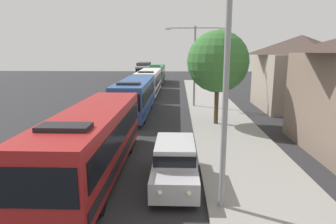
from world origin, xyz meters
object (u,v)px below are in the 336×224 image
white_suv (175,161)px  roadside_tree (218,62)px  box_truck_oncoming (144,70)px  streetlamp_near (227,63)px  bus_lead (94,139)px  bus_middle (149,81)px  bus_second_in_line (135,96)px  streetlamp_mid (195,58)px  bus_fourth_in_line (156,73)px

white_suv → roadside_tree: (3.01, 10.24, 3.79)m
box_truck_oncoming → streetlamp_near: bearing=-80.2°
streetlamp_near → bus_lead: bearing=151.7°
white_suv → box_truck_oncoming: bearing=98.2°
box_truck_oncoming → streetlamp_near: streetlamp_near is taller
bus_middle → bus_second_in_line: bearing=-90.0°
bus_lead → bus_second_in_line: 12.96m
white_suv → box_truck_oncoming: 48.96m
bus_middle → white_suv: bus_middle is taller
bus_lead → bus_middle: 25.46m
bus_lead → box_truck_oncoming: 47.67m
bus_lead → bus_middle: (0.00, 25.46, 0.00)m
bus_middle → box_truck_oncoming: 22.34m
white_suv → streetlamp_near: (1.70, -2.02, 4.23)m
streetlamp_mid → box_truck_oncoming: bearing=105.7°
white_suv → streetlamp_mid: (1.70, 17.43, 3.91)m
bus_fourth_in_line → white_suv: (3.70, -39.37, -0.66)m
streetlamp_mid → bus_lead: bearing=-108.1°
bus_second_in_line → streetlamp_mid: size_ratio=1.39×
streetlamp_mid → roadside_tree: 7.31m
bus_lead → streetlamp_mid: (5.40, 16.54, 3.25)m
white_suv → bus_fourth_in_line: bearing=95.4°
bus_second_in_line → bus_middle: bearing=90.0°
bus_middle → streetlamp_near: (5.40, -28.38, 3.57)m
streetlamp_mid → streetlamp_near: bearing=-90.0°
bus_middle → streetlamp_near: streetlamp_near is taller
bus_lead → roadside_tree: size_ratio=1.58×
bus_fourth_in_line → box_truck_oncoming: bearing=110.0°
bus_fourth_in_line → roadside_tree: size_ratio=1.51×
bus_second_in_line → streetlamp_near: streetlamp_near is taller
bus_lead → bus_middle: size_ratio=0.92×
box_truck_oncoming → streetlamp_near: 51.34m
bus_middle → bus_fourth_in_line: 13.01m
white_suv → bus_middle: bearing=98.0°
bus_middle → bus_fourth_in_line: size_ratio=1.14×
bus_fourth_in_line → white_suv: size_ratio=2.21×
bus_second_in_line → bus_middle: same height
bus_fourth_in_line → streetlamp_mid: (5.40, -21.94, 3.25)m
bus_middle → box_truck_oncoming: (-3.30, 22.09, 0.02)m
box_truck_oncoming → streetlamp_mid: streetlamp_mid is taller
box_truck_oncoming → roadside_tree: size_ratio=1.11×
box_truck_oncoming → streetlamp_mid: bearing=-74.3°
bus_lead → bus_second_in_line: same height
bus_middle → box_truck_oncoming: bearing=98.5°
bus_second_in_line → roadside_tree: size_ratio=1.56×
bus_second_in_line → white_suv: bus_second_in_line is taller
bus_second_in_line → bus_fourth_in_line: bearing=90.0°
white_suv → streetlamp_mid: streetlamp_mid is taller
box_truck_oncoming → bus_fourth_in_line: bearing=-70.0°
streetlamp_near → bus_second_in_line: bearing=108.8°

